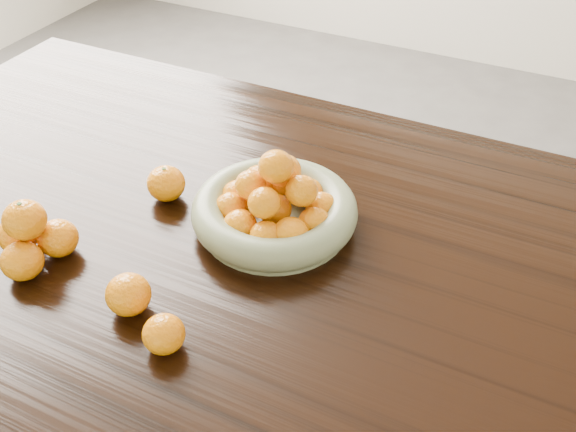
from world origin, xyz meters
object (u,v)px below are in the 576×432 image
at_px(fruit_bowl, 275,208).
at_px(loose_orange_0, 166,183).
at_px(orange_pyramid, 31,238).
at_px(dining_table, 298,284).

height_order(fruit_bowl, loose_orange_0, fruit_bowl).
distance_m(fruit_bowl, orange_pyramid, 0.41).
relative_size(orange_pyramid, loose_orange_0, 1.91).
bearing_deg(fruit_bowl, dining_table, -29.20).
distance_m(dining_table, fruit_bowl, 0.15).
bearing_deg(fruit_bowl, orange_pyramid, -141.61).
xyz_separation_m(orange_pyramid, loose_orange_0, (0.10, 0.24, -0.01)).
relative_size(dining_table, orange_pyramid, 14.50).
distance_m(dining_table, loose_orange_0, 0.31).
xyz_separation_m(dining_table, loose_orange_0, (-0.28, 0.02, 0.12)).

